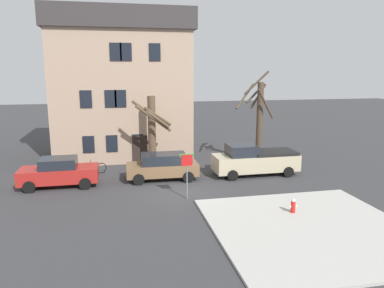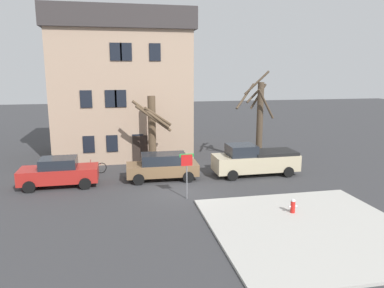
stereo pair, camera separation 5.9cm
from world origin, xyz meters
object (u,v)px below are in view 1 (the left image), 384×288
fire_hydrant (293,205)px  tree_bare_near (152,130)px  bicycle_leaning (94,169)px  tree_bare_mid (259,117)px  car_red_sedan (59,172)px  building_main (122,84)px  street_sign_pole (187,167)px  pickup_truck_beige (255,160)px  car_brown_wagon (163,166)px

fire_hydrant → tree_bare_near: bearing=119.9°
fire_hydrant → bicycle_leaning: bicycle_leaning is taller
tree_bare_mid → car_red_sedan: 14.23m
tree_bare_near → car_red_sedan: 6.78m
building_main → tree_bare_mid: building_main is taller
tree_bare_mid → building_main: bearing=152.7°
tree_bare_near → street_sign_pole: 6.78m
tree_bare_near → tree_bare_mid: bearing=1.5°
bicycle_leaning → pickup_truck_beige: bearing=-12.1°
tree_bare_mid → bicycle_leaning: 12.23m
tree_bare_near → fire_hydrant: size_ratio=7.35×
pickup_truck_beige → street_sign_pole: 6.41m
street_sign_pole → pickup_truck_beige: bearing=34.9°
pickup_truck_beige → fire_hydrant: size_ratio=8.06×
fire_hydrant → street_sign_pole: size_ratio=0.28×
building_main → car_red_sedan: bearing=-115.8°
building_main → car_red_sedan: (-3.96, -8.17, -4.79)m
tree_bare_mid → car_red_sedan: tree_bare_mid is taller
car_brown_wagon → street_sign_pole: (0.81, -3.78, 0.87)m
building_main → tree_bare_mid: size_ratio=1.65×
building_main → street_sign_pole: bearing=-75.7°
pickup_truck_beige → bicycle_leaning: 10.61m
car_red_sedan → street_sign_pole: bearing=-27.7°
fire_hydrant → bicycle_leaning: 13.22m
building_main → street_sign_pole: 12.80m
tree_bare_near → tree_bare_mid: size_ratio=0.75×
car_brown_wagon → pickup_truck_beige: bearing=-1.3°
car_brown_wagon → pickup_truck_beige: (6.04, -0.14, 0.13)m
tree_bare_near → bicycle_leaning: bearing=-169.5°
car_red_sedan → fire_hydrant: car_red_sedan is taller
tree_bare_near → car_brown_wagon: size_ratio=1.13×
tree_bare_near → street_sign_pole: size_ratio=2.04×
pickup_truck_beige → street_sign_pole: size_ratio=2.24×
building_main → car_brown_wagon: bearing=-74.8°
car_brown_wagon → fire_hydrant: size_ratio=6.52×
building_main → car_brown_wagon: building_main is taller
building_main → bicycle_leaning: (-2.13, -5.95, -5.28)m
car_brown_wagon → pickup_truck_beige: size_ratio=0.81×
pickup_truck_beige → tree_bare_near: bearing=155.1°
car_brown_wagon → bicycle_leaning: (-4.32, 2.08, -0.50)m
building_main → car_red_sedan: 10.26m
street_sign_pole → bicycle_leaning: street_sign_pole is taller
fire_hydrant → car_red_sedan: bearing=149.1°
car_red_sedan → building_main: bearing=64.2°
building_main → fire_hydrant: size_ratio=16.25×
pickup_truck_beige → car_brown_wagon: bearing=178.7°
tree_bare_near → car_brown_wagon: (0.33, -2.82, -1.86)m
street_sign_pole → fire_hydrant: bearing=-35.4°
tree_bare_near → street_sign_pole: (1.15, -6.61, -0.98)m
car_red_sedan → bicycle_leaning: 2.92m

